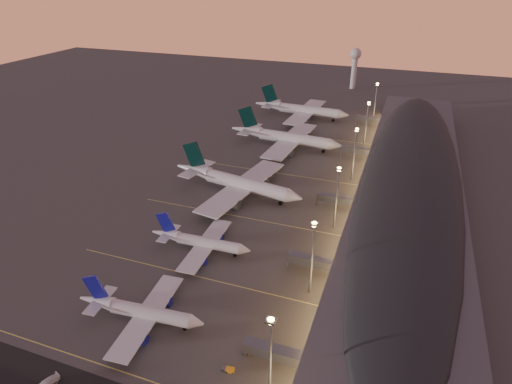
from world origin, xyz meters
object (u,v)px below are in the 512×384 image
at_px(airliner_wide_mid, 285,137).
at_px(baggage_tug_b, 249,352).
at_px(airliner_narrow_north, 200,242).
at_px(airliner_wide_near, 236,182).
at_px(service_van_a, 47,383).
at_px(radar_tower, 355,62).
at_px(airliner_wide_far, 301,110).
at_px(baggage_tug_a, 228,370).
at_px(airliner_narrow_south, 140,311).

xyz_separation_m(airliner_wide_mid, baggage_tug_b, (32.83, -143.56, -4.95)).
distance_m(airliner_narrow_north, airliner_wide_near, 45.24).
xyz_separation_m(airliner_narrow_north, service_van_a, (-9.84, -63.35, -2.63)).
distance_m(airliner_wide_mid, radar_tower, 146.89).
xyz_separation_m(airliner_wide_far, baggage_tug_a, (34.81, -204.99, -4.92)).
relative_size(radar_tower, baggage_tug_b, 9.09).
relative_size(airliner_wide_near, radar_tower, 1.98).
distance_m(airliner_wide_far, radar_tower, 94.56).
bearing_deg(baggage_tug_a, airliner_wide_near, 103.77).
xyz_separation_m(airliner_wide_mid, airliner_wide_far, (-4.85, 54.36, -0.05)).
xyz_separation_m(airliner_wide_near, baggage_tug_a, (34.46, -89.45, -4.88)).
bearing_deg(radar_tower, airliner_narrow_north, -93.65).
bearing_deg(airliner_wide_near, radar_tower, 93.97).
distance_m(airliner_wide_near, baggage_tug_a, 95.98).
bearing_deg(baggage_tug_b, airliner_narrow_north, 110.49).
height_order(radar_tower, baggage_tug_b, radar_tower).
bearing_deg(airliner_narrow_south, baggage_tug_b, -5.33).
bearing_deg(airliner_wide_far, airliner_wide_near, -86.46).
distance_m(airliner_narrow_south, airliner_wide_far, 197.65).
height_order(airliner_wide_far, baggage_tug_b, airliner_wide_far).
xyz_separation_m(airliner_narrow_north, airliner_wide_mid, (-0.14, 106.14, 1.91)).
height_order(radar_tower, service_van_a, radar_tower).
height_order(airliner_narrow_north, airliner_wide_near, airliner_wide_near).
relative_size(airliner_narrow_north, service_van_a, 6.34).
height_order(airliner_wide_near, service_van_a, airliner_wide_near).
bearing_deg(airliner_narrow_north, airliner_narrow_south, -92.64).
xyz_separation_m(airliner_narrow_north, baggage_tug_b, (32.69, -37.41, -3.05)).
bearing_deg(service_van_a, airliner_wide_far, 111.14).
relative_size(baggage_tug_b, service_van_a, 0.60).
bearing_deg(airliner_wide_mid, airliner_wide_near, -89.71).
bearing_deg(service_van_a, airliner_narrow_north, 103.55).
distance_m(airliner_narrow_north, radar_tower, 252.39).
xyz_separation_m(airliner_narrow_north, radar_tower, (16.03, 251.21, 18.37)).
xyz_separation_m(airliner_wide_mid, service_van_a, (-9.70, -169.49, -4.54)).
xyz_separation_m(baggage_tug_a, baggage_tug_b, (2.87, 7.07, 0.01)).
distance_m(baggage_tug_b, service_van_a, 49.82).
bearing_deg(radar_tower, airliner_wide_far, -103.05).
distance_m(airliner_wide_near, radar_tower, 207.93).
relative_size(airliner_wide_mid, baggage_tug_b, 18.37).
bearing_deg(airliner_narrow_north, airliner_wide_near, 93.83).
xyz_separation_m(airliner_wide_near, radar_tower, (20.67, 206.24, 16.55)).
distance_m(airliner_narrow_north, baggage_tug_b, 49.78).
distance_m(airliner_wide_far, service_van_a, 223.95).
bearing_deg(baggage_tug_a, airliner_narrow_north, 116.54).
height_order(airliner_narrow_south, airliner_wide_mid, airliner_wide_mid).
distance_m(airliner_wide_near, airliner_wide_mid, 61.34).
distance_m(airliner_narrow_south, airliner_wide_mid, 143.24).
xyz_separation_m(airliner_narrow_south, service_van_a, (-9.46, -26.26, -2.70)).
bearing_deg(baggage_tug_a, service_van_a, -161.86).
distance_m(airliner_wide_mid, baggage_tug_b, 147.35).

